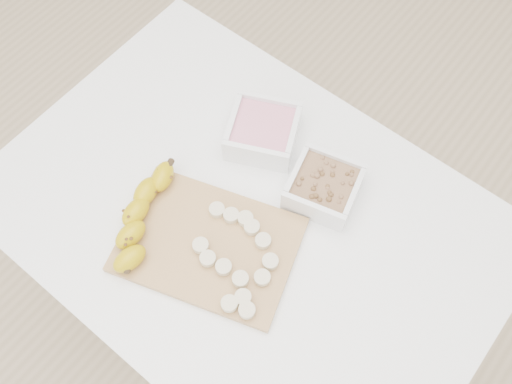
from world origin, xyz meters
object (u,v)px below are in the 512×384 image
Objects in this scene: cutting_board at (208,245)px; bowl_yogurt at (263,131)px; table at (247,235)px; bowl_granola at (324,187)px; banana at (142,218)px.

bowl_yogurt is at bearing 105.08° from cutting_board.
cutting_board is (0.07, -0.25, -0.03)m from bowl_yogurt.
cutting_board is at bearing -74.92° from bowl_yogurt.
table is 0.20m from bowl_granola.
bowl_granola is at bearing -8.41° from bowl_yogurt.
bowl_granola is at bearing 56.84° from table.
bowl_granola reaches higher than table.
bowl_yogurt is 0.18m from bowl_granola.
cutting_board is 1.40× the size of banana.
banana reaches higher than cutting_board.
table is at bearing 32.58° from banana.
bowl_yogurt reaches higher than banana.
bowl_yogurt is (-0.09, 0.16, 0.13)m from table.
banana is at bearing -101.02° from bowl_yogurt.
banana is (-0.23, -0.27, 0.00)m from bowl_granola.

